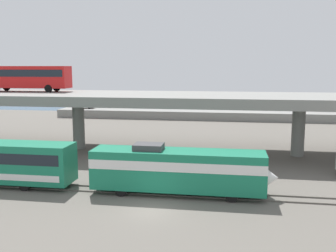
{
  "coord_description": "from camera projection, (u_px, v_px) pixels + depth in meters",
  "views": [
    {
      "loc": [
        5.6,
        -26.67,
        10.5
      ],
      "look_at": [
        -2.42,
        23.06,
        2.73
      ],
      "focal_mm": 41.32,
      "sensor_mm": 36.0,
      "label": 1
    }
  ],
  "objects": [
    {
      "name": "parked_car_4",
      "position": [
        92.0,
        103.0,
        86.21
      ],
      "size": [
        4.34,
        1.91,
        1.5
      ],
      "rotation": [
        0.0,
        0.0,
        3.14
      ],
      "color": "navy",
      "rests_on": "pier_parking_lot"
    },
    {
      "name": "parked_car_2",
      "position": [
        324.0,
        107.0,
        77.4
      ],
      "size": [
        4.19,
        1.85,
        1.5
      ],
      "rotation": [
        0.0,
        0.0,
        3.14
      ],
      "color": "maroon",
      "rests_on": "pier_parking_lot"
    },
    {
      "name": "parked_car_1",
      "position": [
        85.0,
        105.0,
        82.44
      ],
      "size": [
        4.14,
        1.85,
        1.5
      ],
      "rotation": [
        0.0,
        0.0,
        3.14
      ],
      "color": "#9E998C",
      "rests_on": "pier_parking_lot"
    },
    {
      "name": "pier_parking_lot",
      "position": [
        203.0,
        113.0,
        82.04
      ],
      "size": [
        59.58,
        13.68,
        1.66
      ],
      "primitive_type": "cube",
      "color": "gray",
      "rests_on": "ground_plane"
    },
    {
      "name": "transit_bus_on_overpass",
      "position": [
        26.0,
        76.0,
        51.94
      ],
      "size": [
        12.0,
        2.68,
        3.4
      ],
      "rotation": [
        0.0,
        0.0,
        3.14
      ],
      "color": "red",
      "rests_on": "highway_overpass"
    },
    {
      "name": "train_locomotive",
      "position": [
        186.0,
        169.0,
        31.74
      ],
      "size": [
        15.22,
        3.04,
        4.18
      ],
      "color": "#197A56",
      "rests_on": "ground_plane"
    },
    {
      "name": "rail_strip_far",
      "position": [
        162.0,
        190.0,
        33.09
      ],
      "size": [
        110.0,
        0.12,
        0.12
      ],
      "primitive_type": "cube",
      "color": "#59544C",
      "rests_on": "ground_plane"
    },
    {
      "name": "highway_overpass",
      "position": [
        184.0,
        100.0,
        47.04
      ],
      "size": [
        96.0,
        12.46,
        7.16
      ],
      "color": "gray",
      "rests_on": "ground_plane"
    },
    {
      "name": "parked_car_0",
      "position": [
        173.0,
        105.0,
        82.67
      ],
      "size": [
        4.45,
        1.84,
        1.5
      ],
      "color": "#B7B7BC",
      "rests_on": "pier_parking_lot"
    },
    {
      "name": "parked_car_3",
      "position": [
        140.0,
        103.0,
        86.53
      ],
      "size": [
        4.16,
        1.99,
        1.5
      ],
      "color": "#9E998C",
      "rests_on": "pier_parking_lot"
    },
    {
      "name": "harbor_water",
      "position": [
        209.0,
        106.0,
        104.61
      ],
      "size": [
        140.0,
        36.0,
        0.01
      ],
      "primitive_type": "cube",
      "color": "#2D5170",
      "rests_on": "ground_plane"
    },
    {
      "name": "rail_strip_near",
      "position": [
        159.0,
        195.0,
        31.71
      ],
      "size": [
        110.0,
        0.12,
        0.12
      ],
      "primitive_type": "cube",
      "color": "#59544C",
      "rests_on": "ground_plane"
    },
    {
      "name": "ground_plane",
      "position": [
        151.0,
        210.0,
        28.51
      ],
      "size": [
        260.0,
        260.0,
        0.0
      ],
      "primitive_type": "plane",
      "color": "#605B54"
    }
  ]
}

